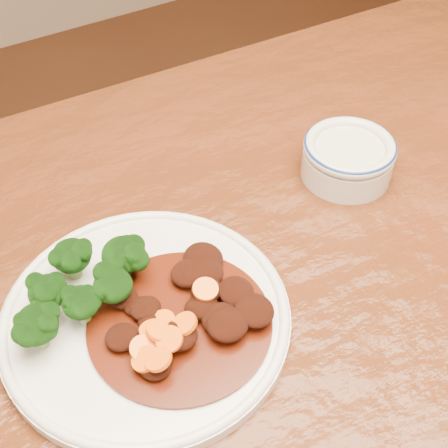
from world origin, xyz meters
TOP-DOWN VIEW (x-y plane):
  - dining_table at (0.00, 0.00)m, footprint 1.53×0.95m
  - dinner_plate at (-0.21, 0.06)m, footprint 0.28×0.28m
  - broccoli_florets at (-0.26, 0.10)m, footprint 0.14×0.10m
  - mince_stew at (-0.17, 0.03)m, footprint 0.18×0.18m
  - dip_bowl at (0.10, 0.13)m, footprint 0.11×0.11m

SIDE VIEW (x-z plane):
  - dining_table at x=0.00m, z-range 0.30..1.05m
  - dinner_plate at x=-0.21m, z-range 0.75..0.77m
  - mince_stew at x=-0.17m, z-range 0.76..0.79m
  - dip_bowl at x=0.10m, z-range 0.75..0.80m
  - broccoli_florets at x=-0.26m, z-range 0.77..0.81m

